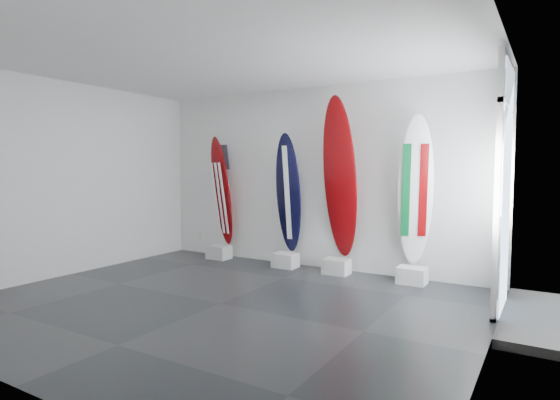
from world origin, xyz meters
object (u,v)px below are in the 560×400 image
Objects in this scene: surfboard_navy at (288,193)px; surfboard_italy at (415,191)px; surfboard_usa at (222,191)px; surfboard_swiss at (340,178)px.

surfboard_italy reaches higher than surfboard_navy.
surfboard_navy is at bearing 159.47° from surfboard_italy.
surfboard_swiss is (2.35, 0.00, 0.27)m from surfboard_usa.
surfboard_navy is 0.97m from surfboard_swiss.
surfboard_usa is at bearing 159.47° from surfboard_italy.
surfboard_navy is (1.42, 0.00, 0.01)m from surfboard_usa.
surfboard_navy is at bearing -174.72° from surfboard_swiss.
surfboard_navy is at bearing 12.10° from surfboard_usa.
surfboard_navy reaches higher than surfboard_usa.
surfboard_italy is (1.18, 0.00, -0.17)m from surfboard_swiss.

